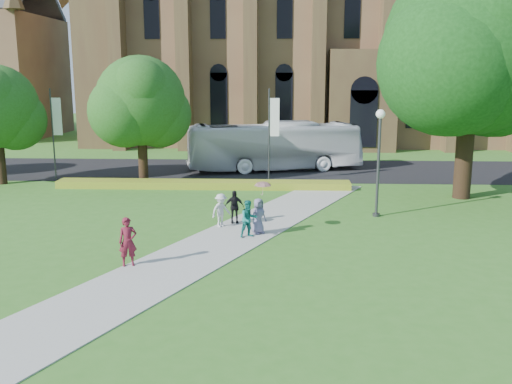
{
  "coord_description": "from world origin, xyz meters",
  "views": [
    {
      "loc": [
        2.78,
        -21.04,
        6.89
      ],
      "look_at": [
        1.65,
        4.41,
        1.6
      ],
      "focal_mm": 40.0,
      "sensor_mm": 36.0,
      "label": 1
    }
  ],
  "objects_px": {
    "large_tree": "(472,46)",
    "tour_coach": "(274,146)",
    "pedestrian_0": "(128,242)",
    "streetlamp": "(379,150)"
  },
  "relations": [
    {
      "from": "streetlamp",
      "to": "tour_coach",
      "type": "height_order",
      "value": "streetlamp"
    },
    {
      "from": "tour_coach",
      "to": "pedestrian_0",
      "type": "bearing_deg",
      "value": 152.61
    },
    {
      "from": "streetlamp",
      "to": "pedestrian_0",
      "type": "distance_m",
      "value": 13.18
    },
    {
      "from": "streetlamp",
      "to": "large_tree",
      "type": "xyz_separation_m",
      "value": [
        5.5,
        4.5,
        5.07
      ]
    },
    {
      "from": "large_tree",
      "to": "pedestrian_0",
      "type": "xyz_separation_m",
      "value": [
        -15.74,
        -12.46,
        -7.43
      ]
    },
    {
      "from": "tour_coach",
      "to": "pedestrian_0",
      "type": "xyz_separation_m",
      "value": [
        -5.03,
        -21.44,
        -0.83
      ]
    },
    {
      "from": "large_tree",
      "to": "tour_coach",
      "type": "distance_m",
      "value": 15.45
    },
    {
      "from": "tour_coach",
      "to": "pedestrian_0",
      "type": "height_order",
      "value": "tour_coach"
    },
    {
      "from": "large_tree",
      "to": "tour_coach",
      "type": "bearing_deg",
      "value": 140.02
    },
    {
      "from": "large_tree",
      "to": "tour_coach",
      "type": "xyz_separation_m",
      "value": [
        -10.71,
        8.98,
        -6.6
      ]
    }
  ]
}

